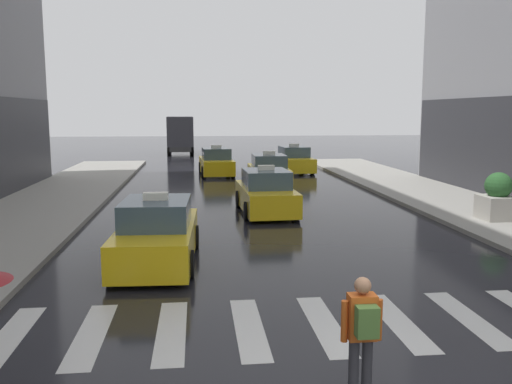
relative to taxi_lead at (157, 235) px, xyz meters
name	(u,v)px	position (x,y,z in m)	size (l,w,h in m)	color
crosswalk_markings	(324,324)	(3.23, -4.32, -0.72)	(11.30, 2.80, 0.01)	silver
taxi_lead	(157,235)	(0.00, 0.00, 0.00)	(2.07, 4.61, 1.80)	yellow
taxi_second	(266,194)	(3.56, 6.52, 0.00)	(2.04, 4.59, 1.80)	yellow
taxi_third	(269,172)	(4.64, 13.79, 0.00)	(1.97, 4.56, 1.80)	yellow
taxi_fourth	(293,161)	(7.05, 20.07, 0.00)	(2.12, 4.63, 1.80)	yellow
taxi_fifth	(216,163)	(2.17, 19.08, 0.00)	(2.10, 4.62, 1.80)	yellow
box_truck	(180,134)	(-0.41, 35.37, 1.13)	(2.42, 7.59, 3.35)	#2D2D2D
pedestrian_with_backpack	(362,329)	(3.10, -6.86, 0.25)	(0.55, 0.43, 1.65)	#333338
planter_mid_block	(498,198)	(11.09, 3.68, 0.15)	(1.10, 1.10, 1.60)	#A8A399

